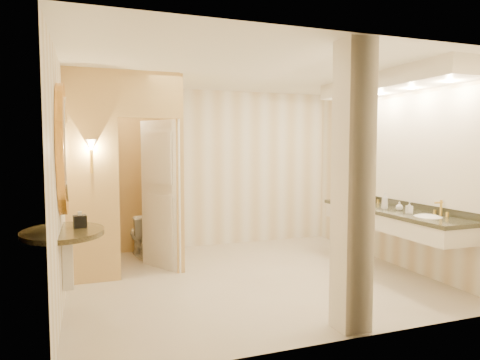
% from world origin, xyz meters
% --- Properties ---
extents(floor, '(4.50, 4.50, 0.00)m').
position_xyz_m(floor, '(0.00, 0.00, 0.00)').
color(floor, beige).
rests_on(floor, ground).
extents(ceiling, '(4.50, 4.50, 0.00)m').
position_xyz_m(ceiling, '(0.00, 0.00, 2.70)').
color(ceiling, white).
rests_on(ceiling, wall_back).
extents(wall_back, '(4.50, 0.02, 2.70)m').
position_xyz_m(wall_back, '(0.00, 2.00, 1.35)').
color(wall_back, white).
rests_on(wall_back, floor).
extents(wall_front, '(4.50, 0.02, 2.70)m').
position_xyz_m(wall_front, '(0.00, -2.00, 1.35)').
color(wall_front, white).
rests_on(wall_front, floor).
extents(wall_left, '(0.02, 4.00, 2.70)m').
position_xyz_m(wall_left, '(-2.25, 0.00, 1.35)').
color(wall_left, white).
rests_on(wall_left, floor).
extents(wall_right, '(0.02, 4.00, 2.70)m').
position_xyz_m(wall_right, '(2.25, 0.00, 1.35)').
color(wall_right, white).
rests_on(wall_right, floor).
extents(toilet_closet, '(1.50, 1.55, 2.70)m').
position_xyz_m(toilet_closet, '(-1.13, 0.97, 1.39)').
color(toilet_closet, '#F4CF80').
rests_on(toilet_closet, floor).
extents(wall_sconce, '(0.14, 0.14, 0.42)m').
position_xyz_m(wall_sconce, '(-1.93, 0.43, 1.73)').
color(wall_sconce, gold).
rests_on(wall_sconce, toilet_closet).
extents(vanity, '(0.75, 2.64, 2.09)m').
position_xyz_m(vanity, '(1.98, -0.40, 1.63)').
color(vanity, silver).
rests_on(vanity, floor).
extents(console_shelf, '(1.02, 1.02, 1.96)m').
position_xyz_m(console_shelf, '(-2.21, -0.48, 1.35)').
color(console_shelf, black).
rests_on(console_shelf, floor).
extents(pillar, '(0.29, 0.29, 2.70)m').
position_xyz_m(pillar, '(0.35, -1.80, 1.35)').
color(pillar, silver).
rests_on(pillar, floor).
extents(tissue_box, '(0.14, 0.14, 0.13)m').
position_xyz_m(tissue_box, '(-2.06, -0.37, 0.94)').
color(tissue_box, black).
rests_on(tissue_box, console_shelf).
extents(toilet, '(0.47, 0.71, 0.68)m').
position_xyz_m(toilet, '(-1.19, 1.65, 0.34)').
color(toilet, white).
rests_on(toilet, floor).
extents(soap_bottle_a, '(0.08, 0.08, 0.15)m').
position_xyz_m(soap_bottle_a, '(1.90, -0.79, 0.95)').
color(soap_bottle_a, beige).
rests_on(soap_bottle_a, vanity).
extents(soap_bottle_b, '(0.11, 0.11, 0.12)m').
position_xyz_m(soap_bottle_b, '(1.96, -0.53, 0.93)').
color(soap_bottle_b, silver).
rests_on(soap_bottle_b, vanity).
extents(soap_bottle_c, '(0.10, 0.10, 0.23)m').
position_xyz_m(soap_bottle_c, '(1.85, -0.37, 0.99)').
color(soap_bottle_c, '#C6B28C').
rests_on(soap_bottle_c, vanity).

